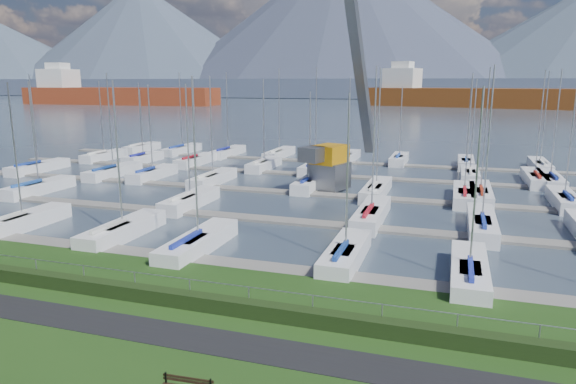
% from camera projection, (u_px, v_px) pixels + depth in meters
% --- Properties ---
extents(path, '(160.00, 2.00, 0.04)m').
position_uv_depth(path, '(177.00, 335.00, 21.21)').
color(path, black).
rests_on(path, grass).
extents(water, '(800.00, 540.00, 0.20)m').
position_uv_depth(water, '(435.00, 103.00, 265.96)').
color(water, '#3A4756').
extents(hedge, '(80.00, 0.70, 0.70)m').
position_uv_depth(hedge, '(205.00, 302.00, 23.56)').
color(hedge, black).
rests_on(hedge, grass).
extents(fence, '(80.00, 0.04, 0.04)m').
position_uv_depth(fence, '(209.00, 282.00, 23.75)').
color(fence, '#94969C').
rests_on(fence, grass).
extents(foothill, '(900.00, 80.00, 12.00)m').
position_uv_depth(foothill, '(440.00, 88.00, 329.73)').
color(foothill, '#49536A').
rests_on(foothill, water).
extents(mountains, '(1190.00, 360.00, 115.00)m').
position_uv_depth(mountains, '(456.00, 32.00, 388.36)').
color(mountains, '#445264').
rests_on(mountains, water).
extents(docks, '(90.00, 41.60, 0.25)m').
position_uv_depth(docks, '(334.00, 196.00, 48.24)').
color(docks, slate).
rests_on(docks, water).
extents(crane, '(5.54, 13.48, 22.35)m').
position_uv_depth(crane, '(337.00, 133.00, 50.88)').
color(crane, '#5A5C61').
rests_on(crane, water).
extents(cargo_ship_west, '(94.11, 23.53, 21.50)m').
position_uv_depth(cargo_ship_west, '(112.00, 96.00, 240.51)').
color(cargo_ship_west, maroon).
rests_on(cargo_ship_west, water).
extents(cargo_ship_mid, '(106.91, 41.28, 21.50)m').
position_uv_depth(cargo_ship_mid, '(476.00, 98.00, 215.13)').
color(cargo_ship_mid, brown).
rests_on(cargo_ship_mid, water).
extents(sailboat_fleet, '(75.15, 49.46, 13.06)m').
position_uv_depth(sailboat_fleet, '(334.00, 132.00, 50.38)').
color(sailboat_fleet, maroon).
rests_on(sailboat_fleet, water).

